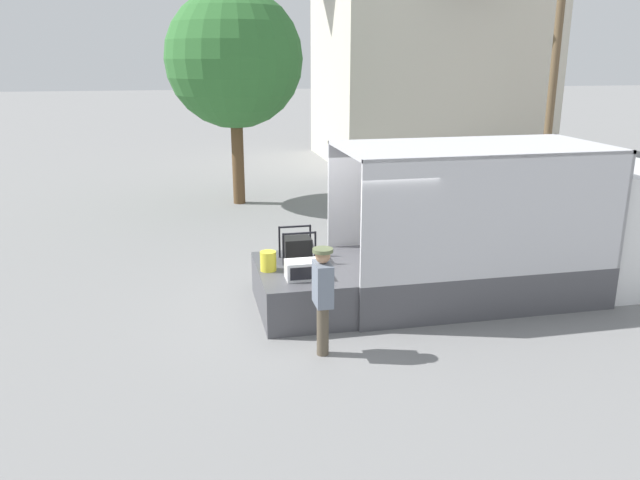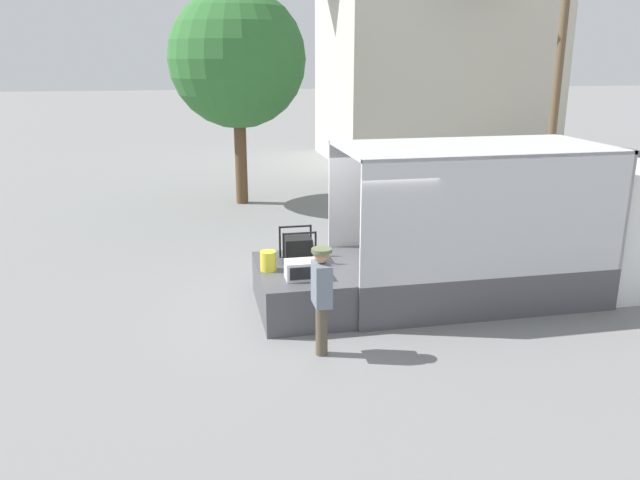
% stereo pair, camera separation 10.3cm
% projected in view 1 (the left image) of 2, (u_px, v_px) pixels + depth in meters
% --- Properties ---
extents(ground_plane, '(160.00, 160.00, 0.00)m').
position_uv_depth(ground_plane, '(342.00, 306.00, 11.22)').
color(ground_plane, gray).
extents(box_truck, '(6.53, 2.35, 2.82)m').
position_uv_depth(box_truck, '(542.00, 243.00, 11.74)').
color(box_truck, white).
rests_on(box_truck, ground).
extents(tailgate_deck, '(1.49, 2.23, 0.77)m').
position_uv_depth(tailgate_deck, '(301.00, 289.00, 10.96)').
color(tailgate_deck, '#4C4C51').
rests_on(tailgate_deck, ground).
extents(microwave, '(0.55, 0.39, 0.31)m').
position_uv_depth(microwave, '(302.00, 270.00, 10.29)').
color(microwave, white).
rests_on(microwave, tailgate_deck).
extents(portable_generator, '(0.61, 0.50, 0.59)m').
position_uv_depth(portable_generator, '(298.00, 248.00, 11.21)').
color(portable_generator, black).
rests_on(portable_generator, tailgate_deck).
extents(orange_bucket, '(0.28, 0.28, 0.34)m').
position_uv_depth(orange_bucket, '(268.00, 261.00, 10.69)').
color(orange_bucket, yellow).
rests_on(orange_bucket, tailgate_deck).
extents(worker_person, '(0.30, 0.44, 1.67)m').
position_uv_depth(worker_person, '(323.00, 291.00, 9.09)').
color(worker_person, brown).
rests_on(worker_person, ground).
extents(house_backdrop, '(9.02, 7.52, 9.92)m').
position_uv_depth(house_backdrop, '(428.00, 38.00, 26.10)').
color(house_backdrop, beige).
rests_on(house_backdrop, ground).
extents(utility_pole, '(1.80, 0.28, 8.53)m').
position_uv_depth(utility_pole, '(556.00, 53.00, 21.23)').
color(utility_pole, brown).
rests_on(utility_pole, ground).
extents(street_tree, '(3.97, 3.97, 6.24)m').
position_uv_depth(street_tree, '(234.00, 59.00, 17.94)').
color(street_tree, brown).
rests_on(street_tree, ground).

